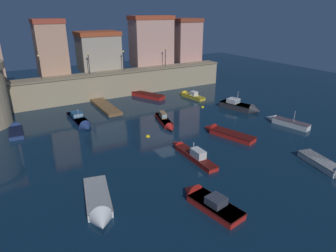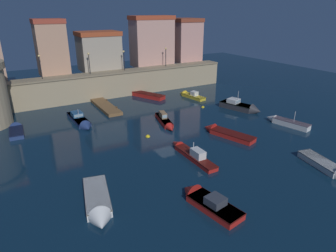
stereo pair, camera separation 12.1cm
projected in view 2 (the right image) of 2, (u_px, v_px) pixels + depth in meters
The scene contains 22 objects.
ground_plane at pixel (167, 133), 35.80m from camera, with size 105.29×105.29×0.00m, color #0C2338.
quay_wall at pixel (111, 84), 50.25m from camera, with size 43.32×3.05×4.22m.
old_town_backdrop at pixel (98, 45), 50.75m from camera, with size 42.19×5.77×9.58m.
pier_dock at pixel (106, 107), 44.86m from camera, with size 2.10×8.77×0.70m.
quay_lamp_0 at pixel (40, 63), 43.62m from camera, with size 0.32×0.32×3.57m.
quay_lamp_1 at pixel (89, 60), 47.06m from camera, with size 0.32×0.32×3.37m.
quay_lamp_2 at pixel (124, 57), 49.84m from camera, with size 0.32×0.32×3.34m.
quay_lamp_3 at pixel (166, 54), 53.63m from camera, with size 0.32×0.32×3.31m.
moored_boat_0 at pixel (242, 107), 43.81m from camera, with size 3.60×6.65×3.18m.
moored_boat_1 at pixel (224, 132), 35.20m from camera, with size 3.47×6.86×1.50m.
moored_boat_2 at pixel (166, 121), 38.46m from camera, with size 2.57×6.44×1.51m.
moored_boat_3 at pixel (190, 153), 30.08m from camera, with size 1.20×7.37×2.04m.
moored_boat_4 at pixel (190, 95), 50.38m from camera, with size 2.19×5.87×1.59m.
moored_boat_5 at pixel (98, 205), 22.09m from camera, with size 3.11×6.68×1.70m.
moored_boat_6 at pixel (286, 122), 38.22m from camera, with size 2.38×5.97×2.31m.
moored_boat_7 at pixel (329, 168), 27.36m from camera, with size 2.66×5.97×1.43m.
moored_boat_8 at pixel (16, 130), 35.99m from camera, with size 1.78×4.68×1.46m.
moored_boat_9 at pixel (205, 200), 22.69m from camera, with size 2.64×5.74×1.71m.
moored_boat_10 at pixel (81, 121), 38.76m from camera, with size 1.83×7.38×2.25m.
moored_boat_12 at pixel (143, 94), 50.80m from camera, with size 4.54×7.32×1.51m.
mooring_buoy_0 at pixel (148, 137), 34.77m from camera, with size 0.53×0.53×0.53m, color yellow.
mooring_buoy_1 at pixel (203, 107), 45.21m from camera, with size 0.47×0.47×0.47m, color yellow.
Camera 2 is at (-16.36, -28.62, 13.98)m, focal length 31.62 mm.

